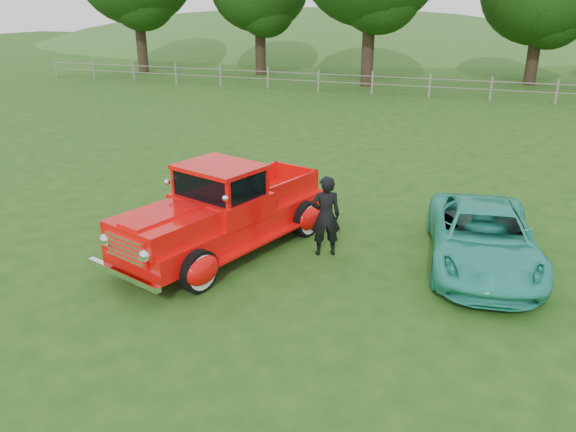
% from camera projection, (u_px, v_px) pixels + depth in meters
% --- Properties ---
extents(ground, '(140.00, 140.00, 0.00)m').
position_uv_depth(ground, '(266.00, 286.00, 9.82)').
color(ground, '#1F4813').
rests_on(ground, ground).
extents(distant_hills, '(116.00, 60.00, 18.00)m').
position_uv_depth(distant_hills, '(431.00, 87.00, 64.81)').
color(distant_hills, '#2E5A21').
rests_on(distant_hills, ground).
extents(fence_line, '(48.00, 0.12, 1.20)m').
position_uv_depth(fence_line, '(430.00, 86.00, 28.86)').
color(fence_line, gray).
rests_on(fence_line, ground).
extents(red_pickup, '(3.26, 5.28, 1.78)m').
position_uv_depth(red_pickup, '(224.00, 213.00, 10.96)').
color(red_pickup, black).
rests_on(red_pickup, ground).
extents(teal_sedan, '(2.44, 4.29, 1.13)m').
position_uv_depth(teal_sedan, '(483.00, 238.00, 10.39)').
color(teal_sedan, teal).
rests_on(teal_sedan, ground).
extents(man, '(0.69, 0.60, 1.60)m').
position_uv_depth(man, '(326.00, 216.00, 10.78)').
color(man, black).
rests_on(man, ground).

